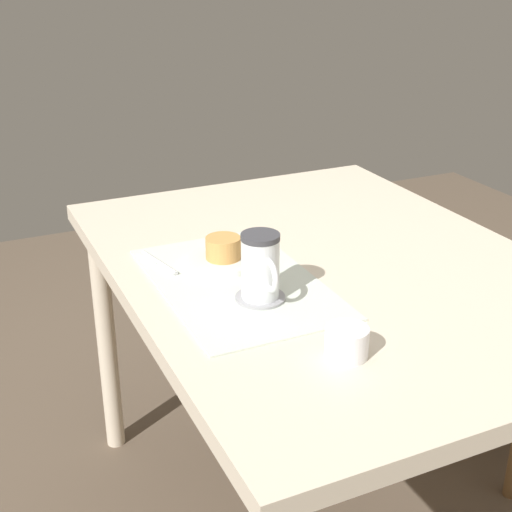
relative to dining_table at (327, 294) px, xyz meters
The scene contains 8 objects.
dining_table is the anchor object (origin of this frame).
placemat 0.23m from the dining_table, 85.96° to the right, with size 0.46×0.29×0.00m, color silver.
pastry_plate 0.23m from the dining_table, 109.94° to the right, with size 0.15×0.15×0.01m, color silver.
pastry 0.24m from the dining_table, 109.94° to the right, with size 0.07×0.07×0.04m, color tan.
coffee_coaster 0.24m from the dining_table, 63.90° to the right, with size 0.09×0.09×0.01m, color #99999E.
coffee_mug 0.27m from the dining_table, 63.31° to the right, with size 0.10×0.07×0.12m.
teaspoon 0.36m from the dining_table, 110.86° to the right, with size 0.01×0.01×0.13m, color silver.
sugar_bowl 0.38m from the dining_table, 25.94° to the right, with size 0.07×0.07×0.05m, color white.
Camera 1 is at (1.15, -0.69, 1.31)m, focal length 50.00 mm.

